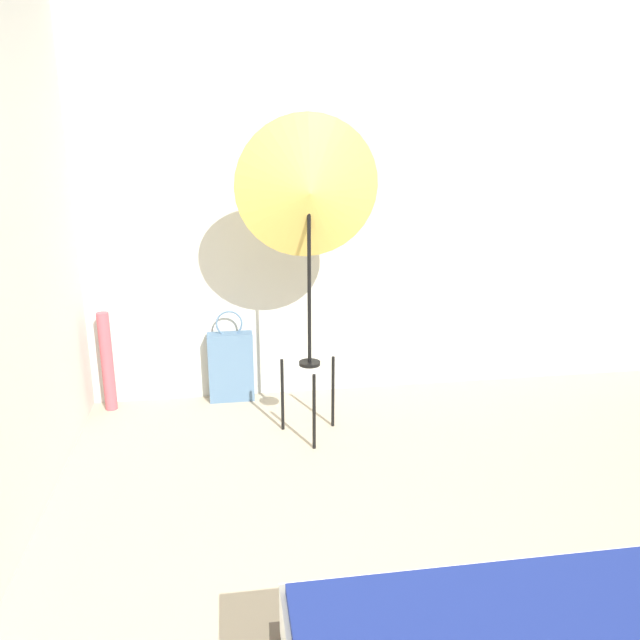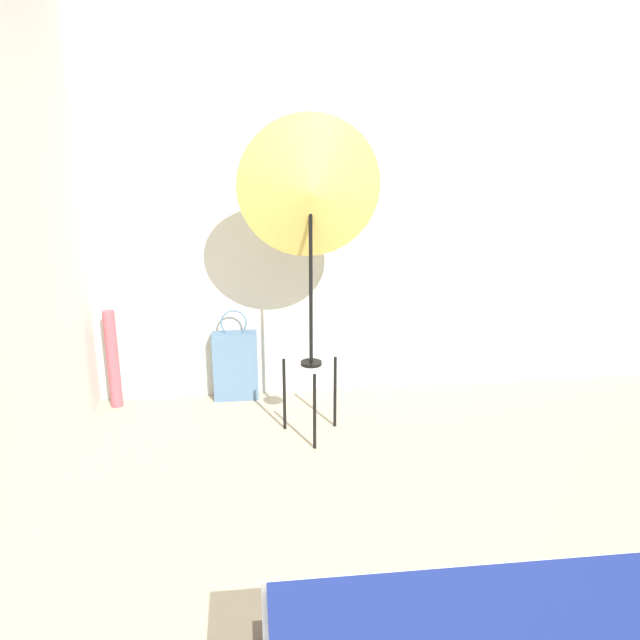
{
  "view_description": "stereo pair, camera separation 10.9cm",
  "coord_description": "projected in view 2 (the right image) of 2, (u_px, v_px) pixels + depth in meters",
  "views": [
    {
      "loc": [
        -0.63,
        -1.51,
        1.75
      ],
      "look_at": [
        -0.15,
        1.64,
        0.8
      ],
      "focal_mm": 35.0,
      "sensor_mm": 36.0,
      "label": 1
    },
    {
      "loc": [
        -0.52,
        -1.53,
        1.75
      ],
      "look_at": [
        -0.15,
        1.64,
        0.8
      ],
      "focal_mm": 35.0,
      "sensor_mm": 36.0,
      "label": 2
    }
  ],
  "objects": [
    {
      "name": "photo_umbrella",
      "position": [
        310.0,
        193.0,
        3.39
      ],
      "size": [
        0.81,
        0.33,
        1.87
      ],
      "color": "black",
      "rests_on": "ground_plane"
    },
    {
      "name": "paper_roll",
      "position": [
        113.0,
        359.0,
        4.11
      ],
      "size": [
        0.08,
        0.08,
        0.66
      ],
      "color": "#BC4C56",
      "rests_on": "ground_plane"
    },
    {
      "name": "tote_bag",
      "position": [
        235.0,
        365.0,
        4.25
      ],
      "size": [
        0.3,
        0.1,
        0.64
      ],
      "color": "slate",
      "rests_on": "ground_plane"
    },
    {
      "name": "wall_back",
      "position": [
        325.0,
        206.0,
        4.12
      ],
      "size": [
        8.0,
        0.05,
        2.6
      ],
      "color": "beige",
      "rests_on": "ground_plane"
    }
  ]
}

